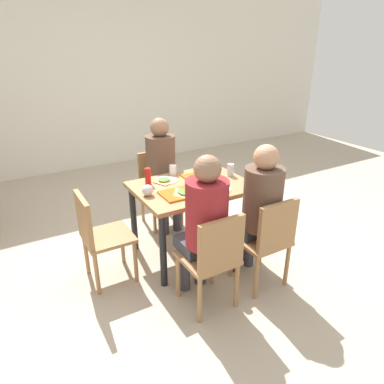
{
  "coord_description": "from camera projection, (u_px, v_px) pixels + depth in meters",
  "views": [
    {
      "loc": [
        -1.5,
        -2.58,
        1.94
      ],
      "look_at": [
        0.0,
        0.0,
        0.66
      ],
      "focal_mm": 32.12,
      "sensor_mm": 36.0,
      "label": 1
    }
  ],
  "objects": [
    {
      "name": "person_in_red",
      "position": [
        204.0,
        219.0,
        2.59
      ],
      "size": [
        0.32,
        0.42,
        1.25
      ],
      "color": "#383842",
      "rests_on": "ground_plane"
    },
    {
      "name": "ground_plane",
      "position": [
        192.0,
        252.0,
        3.51
      ],
      "size": [
        10.0,
        10.0,
        0.02
      ],
      "primitive_type": "cube",
      "color": "#B7A893"
    },
    {
      "name": "condiment_bottle",
      "position": [
        148.0,
        176.0,
        3.2
      ],
      "size": [
        0.06,
        0.06,
        0.16
      ],
      "primitive_type": "cylinder",
      "color": "red",
      "rests_on": "main_table"
    },
    {
      "name": "plastic_cup_b",
      "position": [
        214.0,
        192.0,
        2.95
      ],
      "size": [
        0.07,
        0.07,
        0.1
      ],
      "primitive_type": "cylinder",
      "color": "white",
      "rests_on": "main_table"
    },
    {
      "name": "paper_plate_center",
      "position": [
        166.0,
        180.0,
        3.32
      ],
      "size": [
        0.22,
        0.22,
        0.01
      ],
      "primitive_type": "cylinder",
      "color": "white",
      "rests_on": "main_table"
    },
    {
      "name": "chair_left_end",
      "position": [
        98.0,
        233.0,
        2.89
      ],
      "size": [
        0.4,
        0.4,
        0.84
      ],
      "color": "#9E7247",
      "rests_on": "ground_plane"
    },
    {
      "name": "chair_near_left",
      "position": [
        213.0,
        256.0,
        2.57
      ],
      "size": [
        0.4,
        0.4,
        0.84
      ],
      "color": "#9E7247",
      "rests_on": "ground_plane"
    },
    {
      "name": "main_table",
      "position": [
        192.0,
        195.0,
        3.26
      ],
      "size": [
        1.08,
        0.79,
        0.73
      ],
      "color": "#9E7247",
      "rests_on": "ground_plane"
    },
    {
      "name": "pizza_slice_c",
      "position": [
        164.0,
        180.0,
        3.29
      ],
      "size": [
        0.22,
        0.22,
        0.02
      ],
      "color": "#DBAD60",
      "rests_on": "paper_plate_center"
    },
    {
      "name": "paper_plate_near_edge",
      "position": [
        219.0,
        189.0,
        3.12
      ],
      "size": [
        0.22,
        0.22,
        0.01
      ],
      "primitive_type": "cylinder",
      "color": "white",
      "rests_on": "main_table"
    },
    {
      "name": "person_in_brown_jacket",
      "position": [
        259.0,
        204.0,
        2.84
      ],
      "size": [
        0.32,
        0.42,
        1.25
      ],
      "color": "#383842",
      "rests_on": "ground_plane"
    },
    {
      "name": "back_wall",
      "position": [
        92.0,
        81.0,
        5.5
      ],
      "size": [
        10.0,
        0.1,
        2.8
      ],
      "primitive_type": "cube",
      "color": "silver",
      "rests_on": "ground_plane"
    },
    {
      "name": "chair_far_side",
      "position": [
        158.0,
        183.0,
        3.94
      ],
      "size": [
        0.4,
        0.4,
        0.84
      ],
      "color": "#9E7247",
      "rests_on": "ground_plane"
    },
    {
      "name": "tray_red_far",
      "position": [
        202.0,
        177.0,
        3.4
      ],
      "size": [
        0.37,
        0.28,
        0.02
      ],
      "primitive_type": "cube",
      "rotation": [
        0.0,
        0.0,
        -0.05
      ],
      "color": "#D85914",
      "rests_on": "main_table"
    },
    {
      "name": "pizza_slice_a",
      "position": [
        183.0,
        192.0,
        2.99
      ],
      "size": [
        0.15,
        0.22,
        0.02
      ],
      "color": "#DBAD60",
      "rests_on": "tray_red_near"
    },
    {
      "name": "pizza_slice_b",
      "position": [
        204.0,
        175.0,
        3.4
      ],
      "size": [
        0.21,
        0.21,
        0.02
      ],
      "color": "#DBAD60",
      "rests_on": "tray_red_far"
    },
    {
      "name": "person_far_side",
      "position": [
        162.0,
        166.0,
        3.73
      ],
      "size": [
        0.32,
        0.42,
        1.25
      ],
      "color": "#383842",
      "rests_on": "ground_plane"
    },
    {
      "name": "tray_red_near",
      "position": [
        181.0,
        193.0,
        3.02
      ],
      "size": [
        0.36,
        0.26,
        0.02
      ],
      "primitive_type": "cube",
      "rotation": [
        0.0,
        0.0,
        -0.01
      ],
      "color": "#D85914",
      "rests_on": "main_table"
    },
    {
      "name": "soda_can",
      "position": [
        231.0,
        170.0,
        3.42
      ],
      "size": [
        0.07,
        0.07,
        0.12
      ],
      "primitive_type": "cylinder",
      "color": "#B7BCC6",
      "rests_on": "main_table"
    },
    {
      "name": "foil_bundle",
      "position": [
        148.0,
        190.0,
        2.97
      ],
      "size": [
        0.1,
        0.1,
        0.1
      ],
      "primitive_type": "sphere",
      "color": "silver",
      "rests_on": "main_table"
    },
    {
      "name": "chair_near_right",
      "position": [
        268.0,
        237.0,
        2.82
      ],
      "size": [
        0.4,
        0.4,
        0.84
      ],
      "color": "#9E7247",
      "rests_on": "ground_plane"
    },
    {
      "name": "plastic_cup_a",
      "position": [
        173.0,
        170.0,
        3.46
      ],
      "size": [
        0.07,
        0.07,
        0.1
      ],
      "primitive_type": "cylinder",
      "color": "white",
      "rests_on": "main_table"
    }
  ]
}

